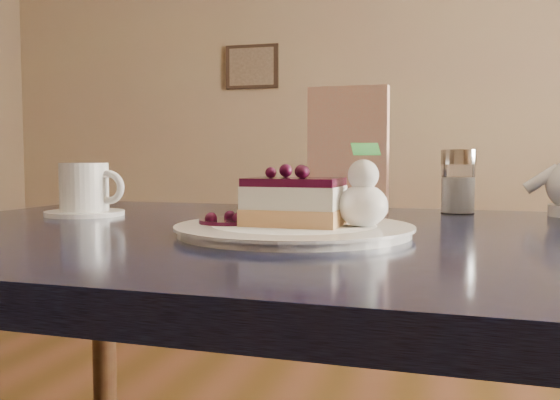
% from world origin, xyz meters
% --- Properties ---
extents(main_table, '(1.27, 0.88, 0.77)m').
position_xyz_m(main_table, '(0.08, 0.27, 0.69)').
color(main_table, '#13193C').
rests_on(main_table, ground).
extents(dessert_plate, '(0.30, 0.30, 0.01)m').
position_xyz_m(dessert_plate, '(0.07, 0.21, 0.78)').
color(dessert_plate, white).
rests_on(dessert_plate, main_table).
extents(cheesecake_slice, '(0.13, 0.09, 0.06)m').
position_xyz_m(cheesecake_slice, '(0.07, 0.21, 0.82)').
color(cheesecake_slice, '#E2B372').
rests_on(cheesecake_slice, dessert_plate).
extents(whipped_cream, '(0.06, 0.06, 0.06)m').
position_xyz_m(whipped_cream, '(0.16, 0.22, 0.81)').
color(whipped_cream, white).
rests_on(whipped_cream, dessert_plate).
extents(berry_sauce, '(0.08, 0.08, 0.01)m').
position_xyz_m(berry_sauce, '(-0.01, 0.21, 0.79)').
color(berry_sauce, '#410D24').
rests_on(berry_sauce, dessert_plate).
extents(coffee_set, '(0.14, 0.13, 0.09)m').
position_xyz_m(coffee_set, '(-0.33, 0.38, 0.81)').
color(coffee_set, white).
rests_on(coffee_set, main_table).
extents(menu_card, '(0.15, 0.04, 0.23)m').
position_xyz_m(menu_card, '(0.09, 0.56, 0.89)').
color(menu_card, beige).
rests_on(menu_card, main_table).
extents(sugar_shaker, '(0.06, 0.06, 0.11)m').
position_xyz_m(sugar_shaker, '(0.28, 0.58, 0.83)').
color(sugar_shaker, white).
rests_on(sugar_shaker, main_table).
extents(napkin_stack, '(0.13, 0.13, 0.05)m').
position_xyz_m(napkin_stack, '(-0.02, 0.61, 0.80)').
color(napkin_stack, white).
rests_on(napkin_stack, main_table).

